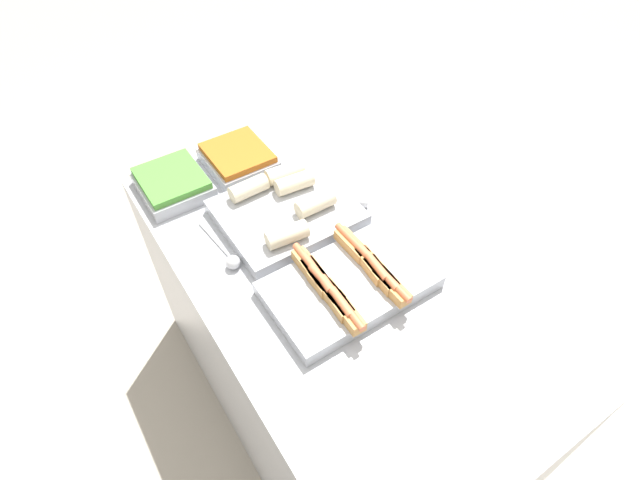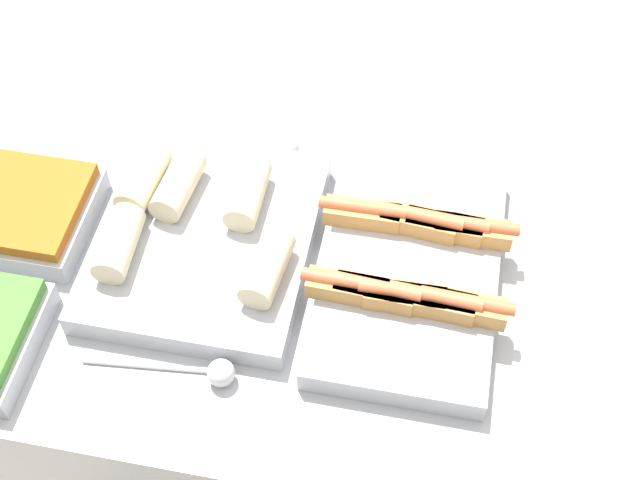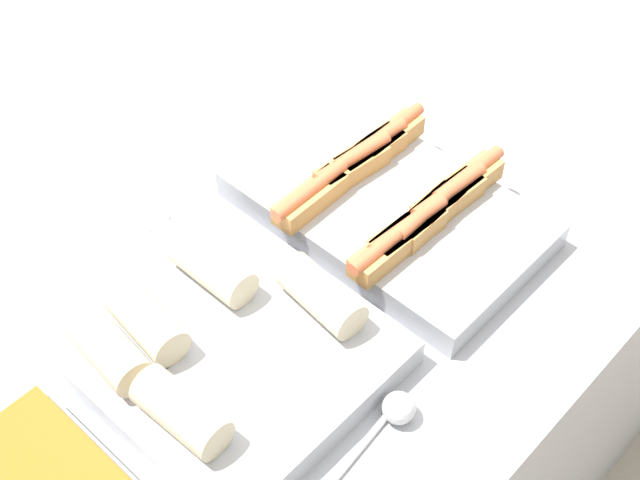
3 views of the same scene
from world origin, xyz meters
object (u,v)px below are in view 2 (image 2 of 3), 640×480
(tray_wraps, at_px, (202,235))
(serving_spoon_far, at_px, (276,146))
(tray_hotdogs, at_px, (411,270))
(tray_side_back, at_px, (19,211))
(serving_spoon_near, at_px, (208,372))

(tray_wraps, relative_size, serving_spoon_far, 1.69)
(tray_hotdogs, height_order, serving_spoon_far, tray_hotdogs)
(tray_hotdogs, height_order, tray_side_back, tray_hotdogs)
(tray_side_back, relative_size, serving_spoon_near, 1.00)
(tray_wraps, bearing_deg, serving_spoon_far, 72.32)
(tray_wraps, relative_size, serving_spoon_near, 1.71)
(tray_side_back, xyz_separation_m, serving_spoon_near, (0.42, -0.25, -0.02))
(tray_side_back, xyz_separation_m, serving_spoon_far, (0.42, 0.26, -0.02))
(serving_spoon_near, bearing_deg, serving_spoon_far, 89.88)
(tray_side_back, bearing_deg, tray_hotdogs, 0.30)
(tray_hotdogs, distance_m, tray_side_back, 0.72)
(tray_hotdogs, bearing_deg, serving_spoon_near, -140.05)
(tray_side_back, relative_size, serving_spoon_far, 0.98)
(tray_wraps, height_order, serving_spoon_near, tray_wraps)
(tray_hotdogs, xyz_separation_m, tray_side_back, (-0.72, -0.00, -0.00))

